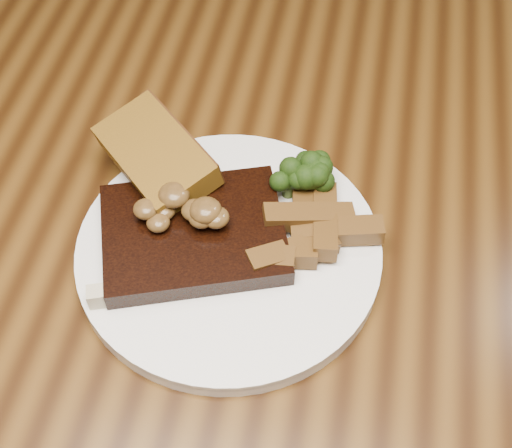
{
  "coord_description": "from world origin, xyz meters",
  "views": [
    {
      "loc": [
        0.09,
        -0.38,
        1.26
      ],
      "look_at": [
        0.02,
        -0.02,
        0.78
      ],
      "focal_mm": 50.0,
      "sensor_mm": 36.0,
      "label": 1
    }
  ],
  "objects_px": {
    "garlic_bread": "(158,170)",
    "potato_wedges": "(301,237)",
    "dining_table": "(241,282)",
    "plate": "(229,252)",
    "steak": "(194,235)"
  },
  "relations": [
    {
      "from": "dining_table",
      "to": "steak",
      "type": "relative_size",
      "value": 10.47
    },
    {
      "from": "dining_table",
      "to": "plate",
      "type": "distance_m",
      "value": 0.1
    },
    {
      "from": "dining_table",
      "to": "plate",
      "type": "bearing_deg",
      "value": -94.04
    },
    {
      "from": "garlic_bread",
      "to": "potato_wedges",
      "type": "bearing_deg",
      "value": 23.96
    },
    {
      "from": "steak",
      "to": "dining_table",
      "type": "bearing_deg",
      "value": 25.6
    },
    {
      "from": "plate",
      "to": "garlic_bread",
      "type": "xyz_separation_m",
      "value": [
        -0.08,
        0.06,
        0.02
      ]
    },
    {
      "from": "dining_table",
      "to": "plate",
      "type": "height_order",
      "value": "plate"
    },
    {
      "from": "plate",
      "to": "steak",
      "type": "xyz_separation_m",
      "value": [
        -0.03,
        -0.0,
        0.02
      ]
    },
    {
      "from": "potato_wedges",
      "to": "steak",
      "type": "bearing_deg",
      "value": -171.03
    },
    {
      "from": "dining_table",
      "to": "garlic_bread",
      "type": "relative_size",
      "value": 13.71
    },
    {
      "from": "plate",
      "to": "potato_wedges",
      "type": "height_order",
      "value": "potato_wedges"
    },
    {
      "from": "plate",
      "to": "garlic_bread",
      "type": "height_order",
      "value": "garlic_bread"
    },
    {
      "from": "steak",
      "to": "potato_wedges",
      "type": "distance_m",
      "value": 0.09
    },
    {
      "from": "dining_table",
      "to": "steak",
      "type": "xyz_separation_m",
      "value": [
        -0.03,
        -0.03,
        0.12
      ]
    },
    {
      "from": "dining_table",
      "to": "steak",
      "type": "distance_m",
      "value": 0.12
    }
  ]
}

